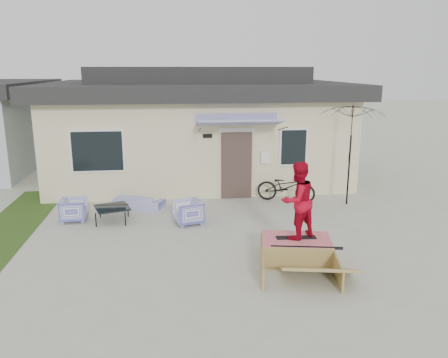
{
  "coord_description": "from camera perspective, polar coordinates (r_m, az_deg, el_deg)",
  "views": [
    {
      "loc": [
        -0.95,
        -9.07,
        4.03
      ],
      "look_at": [
        0.3,
        1.8,
        1.3
      ],
      "focal_mm": 35.98,
      "sensor_mm": 36.0,
      "label": 1
    }
  ],
  "objects": [
    {
      "name": "loveseat",
      "position": [
        13.35,
        -10.75,
        -2.54
      ],
      "size": [
        1.51,
        0.96,
        0.57
      ],
      "primitive_type": "imported",
      "rotation": [
        0.0,
        0.0,
        2.75
      ],
      "color": "#4242A8",
      "rests_on": "ground"
    },
    {
      "name": "bicycle",
      "position": [
        13.86,
        7.9,
        -0.57
      ],
      "size": [
        1.89,
        1.29,
        1.15
      ],
      "primitive_type": "imported",
      "rotation": [
        0.0,
        0.0,
        1.16
      ],
      "color": "black",
      "rests_on": "ground"
    },
    {
      "name": "house",
      "position": [
        17.22,
        -3.38,
        7.01
      ],
      "size": [
        10.8,
        8.49,
        4.1
      ],
      "color": "beige",
      "rests_on": "ground"
    },
    {
      "name": "skate_ramp",
      "position": [
        9.83,
        9.11,
        -8.85
      ],
      "size": [
        1.77,
        2.16,
        0.48
      ],
      "primitive_type": null,
      "rotation": [
        0.0,
        0.0,
        -0.18
      ],
      "color": "olive",
      "rests_on": "ground"
    },
    {
      "name": "patio_umbrella",
      "position": [
        13.75,
        15.75,
        3.93
      ],
      "size": [
        2.37,
        2.29,
        2.2
      ],
      "color": "black",
      "rests_on": "ground"
    },
    {
      "name": "coffee_table",
      "position": [
        12.41,
        -13.99,
        -4.36
      ],
      "size": [
        1.06,
        1.06,
        0.41
      ],
      "primitive_type": "cube",
      "rotation": [
        0.0,
        0.0,
        0.33
      ],
      "color": "black",
      "rests_on": "ground"
    },
    {
      "name": "skateboard",
      "position": [
        9.77,
        9.14,
        -7.28
      ],
      "size": [
        0.87,
        0.27,
        0.05
      ],
      "primitive_type": "cube",
      "rotation": [
        0.0,
        0.0,
        -0.07
      ],
      "color": "black",
      "rests_on": "skate_ramp"
    },
    {
      "name": "skater",
      "position": [
        9.5,
        9.34,
        -2.5
      ],
      "size": [
        1.0,
        0.92,
        1.65
      ],
      "primitive_type": "imported",
      "rotation": [
        0.0,
        0.0,
        3.61
      ],
      "color": "#AE071D",
      "rests_on": "skateboard"
    },
    {
      "name": "grass_strip",
      "position": [
        12.52,
        -26.15,
        -6.24
      ],
      "size": [
        1.4,
        8.0,
        0.01
      ],
      "primitive_type": "cube",
      "color": "#254215",
      "rests_on": "ground"
    },
    {
      "name": "armchair_left",
      "position": [
        12.73,
        -18.54,
        -3.59
      ],
      "size": [
        0.65,
        0.69,
        0.68
      ],
      "primitive_type": "imported",
      "rotation": [
        0.0,
        0.0,
        1.62
      ],
      "color": "#4242A8",
      "rests_on": "ground"
    },
    {
      "name": "ground",
      "position": [
        9.97,
        -0.54,
        -9.83
      ],
      "size": [
        90.0,
        90.0,
        0.0
      ],
      "primitive_type": "plane",
      "color": "#A8A999",
      "rests_on": "ground"
    },
    {
      "name": "armchair_right",
      "position": [
        11.89,
        -4.61,
        -4.06
      ],
      "size": [
        0.8,
        0.83,
        0.7
      ],
      "primitive_type": "imported",
      "rotation": [
        0.0,
        0.0,
        -1.3
      ],
      "color": "#4242A8",
      "rests_on": "ground"
    }
  ]
}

